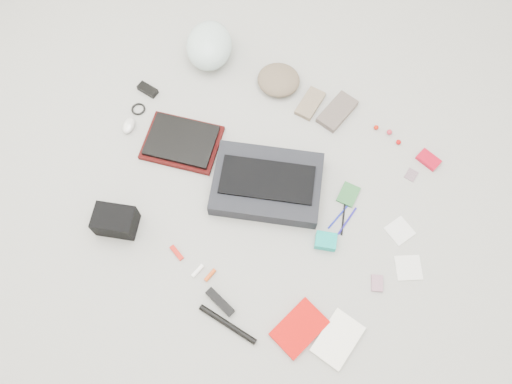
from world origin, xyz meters
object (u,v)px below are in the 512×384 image
at_px(messenger_bag, 267,184).
at_px(book_red, 299,328).
at_px(bike_helmet, 209,46).
at_px(accordion_wallet, 326,241).
at_px(laptop, 181,140).
at_px(camera_bag, 116,221).

bearing_deg(messenger_bag, book_red, -70.35).
bearing_deg(bike_helmet, book_red, -70.03).
relative_size(messenger_bag, accordion_wallet, 5.34).
relative_size(laptop, accordion_wallet, 3.47).
distance_m(messenger_bag, camera_bag, 0.69).
bearing_deg(camera_bag, messenger_bag, 24.57).
bearing_deg(laptop, messenger_bag, -14.91).
bearing_deg(book_red, accordion_wallet, 116.97).
bearing_deg(book_red, laptop, 167.55).
bearing_deg(accordion_wallet, camera_bag, -175.06).
bearing_deg(camera_bag, laptop, 66.75).
relative_size(camera_bag, book_red, 0.82).
distance_m(messenger_bag, book_red, 0.65).
bearing_deg(accordion_wallet, messenger_bag, 143.72).
xyz_separation_m(camera_bag, book_red, (0.91, -0.07, -0.05)).
height_order(bike_helmet, camera_bag, bike_helmet).
height_order(messenger_bag, laptop, messenger_bag).
xyz_separation_m(laptop, book_red, (0.85, -0.56, -0.02)).
xyz_separation_m(bike_helmet, camera_bag, (0.05, -1.00, -0.03)).
height_order(messenger_bag, book_red, messenger_bag).
bearing_deg(laptop, accordion_wallet, -22.33).
height_order(laptop, bike_helmet, bike_helmet).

